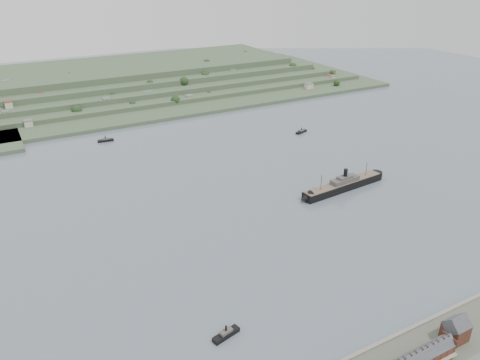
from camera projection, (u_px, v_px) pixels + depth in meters
ground at (240, 212)px, 345.51m from camera, size 1400.00×1400.00×0.00m
gabled_building at (456, 329)px, 224.00m from camera, size 10.40×10.18×14.09m
far_peninsula at (124, 82)px, 664.44m from camera, size 760.00×309.00×30.00m
steamship at (341, 186)px, 376.58m from camera, size 88.60×17.10×21.25m
tugboat at (226, 334)px, 230.00m from camera, size 15.46×7.23×6.73m
ferry_west at (106, 140)px, 480.06m from camera, size 16.22×6.25×5.93m
ferry_east at (301, 131)px, 504.58m from camera, size 16.06×9.22×5.82m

